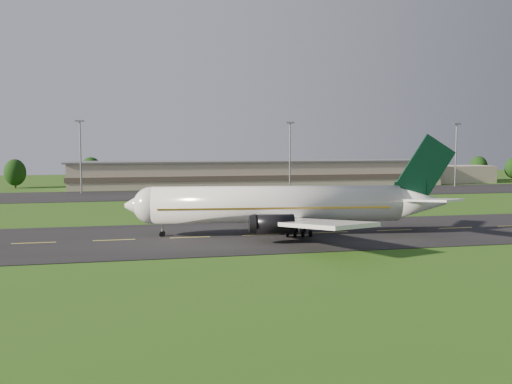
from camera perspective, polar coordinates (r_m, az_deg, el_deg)
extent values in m
plane|color=#254210|center=(94.92, 13.67, -3.78)|extent=(360.00, 360.00, 0.00)
cube|color=black|center=(94.91, 13.67, -3.75)|extent=(220.00, 30.00, 0.10)
cube|color=black|center=(162.24, 2.46, -0.04)|extent=(260.00, 30.00, 0.10)
cylinder|color=white|center=(87.51, 2.11, -1.21)|extent=(38.40, 10.20, 5.60)
sphere|color=white|center=(87.11, -10.38, -1.31)|extent=(5.60, 5.60, 5.60)
cone|color=white|center=(87.31, -11.69, -1.32)|extent=(4.63, 5.82, 5.38)
cone|color=white|center=(93.13, 15.97, -1.02)|extent=(9.60, 6.55, 5.49)
cube|color=olive|center=(87.48, 1.78, -1.44)|extent=(35.43, 9.87, 0.28)
cube|color=black|center=(87.11, -10.78, -0.96)|extent=(2.35, 3.22, 0.65)
cube|color=white|center=(77.48, 5.74, -3.15)|extent=(12.24, 20.19, 2.20)
cube|color=white|center=(98.99, 3.29, -1.37)|extent=(15.78, 19.87, 2.20)
cube|color=white|center=(88.43, 17.16, -0.78)|extent=(6.78, 9.37, 0.91)
cube|color=white|center=(97.70, 14.92, -0.20)|extent=(8.15, 9.26, 0.91)
cube|color=black|center=(92.43, 15.13, 0.07)|extent=(5.03, 1.16, 3.00)
cube|color=black|center=(93.11, 16.63, 2.35)|extent=(9.42, 1.60, 10.55)
cylinder|color=black|center=(79.68, 1.78, -3.19)|extent=(5.89, 3.36, 2.70)
cylinder|color=black|center=(95.44, 0.59, -1.84)|extent=(5.89, 3.36, 2.70)
cube|color=tan|center=(185.20, 0.56, 1.81)|extent=(120.00, 15.00, 8.00)
cube|color=#4C4438|center=(185.25, 0.56, 1.56)|extent=(121.00, 15.40, 1.60)
cube|color=#595B60|center=(185.02, 0.56, 3.09)|extent=(122.00, 16.00, 0.50)
cube|color=tan|center=(213.87, 19.05, 1.69)|extent=(28.00, 11.00, 6.00)
cylinder|color=gray|center=(164.85, -17.13, 3.29)|extent=(0.44, 0.44, 20.00)
cube|color=gray|center=(164.90, -17.22, 6.80)|extent=(2.40, 1.20, 0.50)
cylinder|color=gray|center=(170.71, 3.41, 3.55)|extent=(0.44, 0.44, 20.00)
cube|color=gray|center=(170.76, 3.42, 6.94)|extent=(2.40, 1.20, 0.50)
cylinder|color=gray|center=(193.05, 19.35, 3.44)|extent=(0.44, 0.44, 20.00)
cube|color=gray|center=(193.09, 19.44, 6.44)|extent=(2.40, 1.20, 0.50)
cylinder|color=black|center=(193.04, -22.93, 0.78)|extent=(0.56, 0.56, 2.86)
ellipsoid|color=black|center=(192.84, -22.96, 1.82)|extent=(6.66, 6.66, 8.33)
cylinder|color=black|center=(192.28, -16.15, 0.98)|extent=(0.56, 0.56, 3.00)
ellipsoid|color=black|center=(192.07, -16.17, 2.08)|extent=(7.00, 7.00, 8.74)
cylinder|color=black|center=(191.03, -10.06, 1.01)|extent=(0.56, 0.56, 2.53)
ellipsoid|color=black|center=(190.84, -10.07, 1.93)|extent=(5.90, 5.90, 7.37)
cylinder|color=black|center=(210.55, 12.00, 1.35)|extent=(0.56, 0.56, 2.64)
ellipsoid|color=black|center=(210.38, 12.01, 2.23)|extent=(6.15, 6.15, 7.69)
cylinder|color=black|center=(217.85, 16.72, 1.44)|extent=(0.56, 0.56, 3.15)
ellipsoid|color=black|center=(217.66, 16.74, 2.45)|extent=(7.35, 7.35, 9.19)
cylinder|color=black|center=(230.60, 21.33, 1.46)|extent=(0.56, 0.56, 2.87)
ellipsoid|color=black|center=(230.43, 21.35, 2.33)|extent=(6.70, 6.70, 8.37)
imported|color=orange|center=(159.35, -5.16, 0.09)|extent=(2.47, 3.76, 1.19)
imported|color=maroon|center=(166.62, -0.39, 0.37)|extent=(4.73, 3.30, 1.48)
imported|color=silver|center=(166.48, 8.55, 0.26)|extent=(3.66, 4.79, 1.21)
imported|color=#E79F0D|center=(172.25, 14.03, 0.35)|extent=(4.90, 4.21, 1.35)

